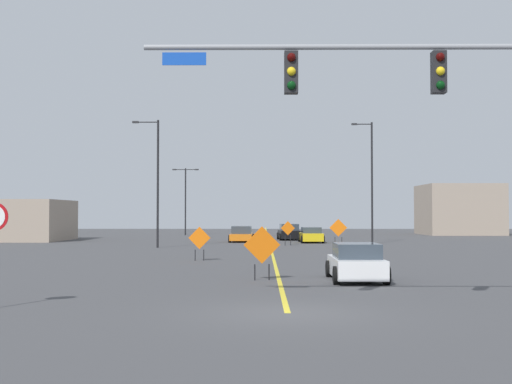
{
  "coord_description": "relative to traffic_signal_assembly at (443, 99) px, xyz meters",
  "views": [
    {
      "loc": [
        -0.64,
        -16.78,
        2.47
      ],
      "look_at": [
        -1.05,
        31.94,
        4.0
      ],
      "focal_mm": 47.47,
      "sensor_mm": 36.0,
      "label": 1
    }
  ],
  "objects": [
    {
      "name": "street_lamp_far_left",
      "position": [
        4.33,
        37.95,
        0.02
      ],
      "size": [
        1.72,
        0.24,
        9.86
      ],
      "color": "black",
      "rests_on": "ground"
    },
    {
      "name": "construction_sign_right_lane",
      "position": [
        -2.5,
        35.14,
        -4.13
      ],
      "size": [
        1.08,
        0.18,
        1.87
      ],
      "color": "orange",
      "rests_on": "ground"
    },
    {
      "name": "construction_sign_median_far",
      "position": [
        -7.76,
        18.52,
        -4.22
      ],
      "size": [
        1.17,
        0.19,
        1.77
      ],
      "color": "orange",
      "rests_on": "ground"
    },
    {
      "name": "car_white_approaching",
      "position": [
        -1.04,
        8.09,
        -4.67
      ],
      "size": [
        1.97,
        4.05,
        1.38
      ],
      "color": "white",
      "rests_on": "ground"
    },
    {
      "name": "roadside_building_east",
      "position": [
        18.38,
        61.86,
        -2.43
      ],
      "size": [
        8.38,
        8.87,
        5.78
      ],
      "color": "gray",
      "rests_on": "ground"
    },
    {
      "name": "street_lamp_near_left",
      "position": [
        -13.1,
        59.27,
        -0.85
      ],
      "size": [
        2.95,
        0.24,
        7.55
      ],
      "color": "black",
      "rests_on": "ground"
    },
    {
      "name": "street_lamp_mid_right",
      "position": [
        -12.11,
        31.72,
        -0.29
      ],
      "size": [
        1.94,
        0.24,
        9.2
      ],
      "color": "black",
      "rests_on": "ground"
    },
    {
      "name": "construction_sign_left_lane",
      "position": [
        1.22,
        33.8,
        -4.03
      ],
      "size": [
        1.31,
        0.22,
        2.05
      ],
      "color": "orange",
      "rests_on": "ground"
    },
    {
      "name": "car_black_far",
      "position": [
        -1.97,
        46.0,
        -4.62
      ],
      "size": [
        2.2,
        4.19,
        1.49
      ],
      "color": "black",
      "rests_on": "ground"
    },
    {
      "name": "construction_sign_right_shoulder",
      "position": [
        -4.5,
        8.25,
        -4.1
      ],
      "size": [
        1.36,
        0.31,
        1.99
      ],
      "color": "orange",
      "rests_on": "ground"
    },
    {
      "name": "car_orange_mid",
      "position": [
        -6.24,
        41.86,
        -4.67
      ],
      "size": [
        2.14,
        4.57,
        1.36
      ],
      "color": "orange",
      "rests_on": "ground"
    },
    {
      "name": "roadside_building_west",
      "position": [
        -26.46,
        44.35,
        -3.49
      ],
      "size": [
        8.16,
        8.95,
        3.67
      ],
      "color": "gray",
      "rests_on": "ground"
    },
    {
      "name": "ground",
      "position": [
        -3.87,
        0.01,
        -5.32
      ],
      "size": [
        180.65,
        180.65,
        0.0
      ],
      "primitive_type": "plane",
      "color": "#444447"
    },
    {
      "name": "traffic_signal_assembly",
      "position": [
        0.0,
        0.0,
        0.0
      ],
      "size": [
        11.14,
        0.44,
        7.32
      ],
      "color": "gray",
      "rests_on": "ground"
    },
    {
      "name": "road_centre_stripe",
      "position": [
        -3.87,
        50.19,
        -5.32
      ],
      "size": [
        0.16,
        100.36,
        0.01
      ],
      "color": "yellow",
      "rests_on": "ground"
    },
    {
      "name": "car_yellow_near",
      "position": [
        -0.34,
        40.34,
        -4.71
      ],
      "size": [
        2.02,
        4.11,
        1.3
      ],
      "color": "gold",
      "rests_on": "ground"
    }
  ]
}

